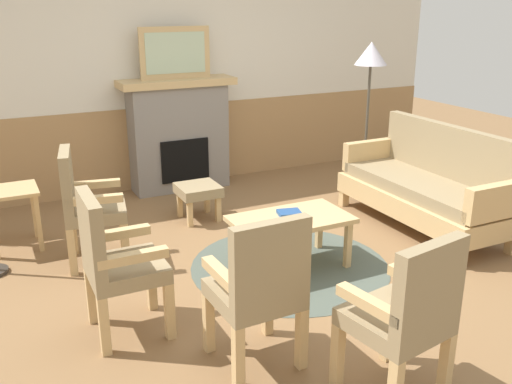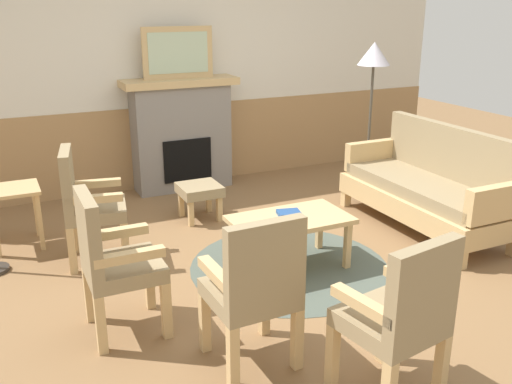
{
  "view_description": "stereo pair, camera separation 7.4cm",
  "coord_description": "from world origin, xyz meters",
  "px_view_note": "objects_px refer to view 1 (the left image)",
  "views": [
    {
      "loc": [
        -2.05,
        -3.79,
        2.11
      ],
      "look_at": [
        0.0,
        0.35,
        0.55
      ],
      "focal_mm": 39.99,
      "sensor_mm": 36.0,
      "label": 1
    },
    {
      "loc": [
        -1.99,
        -3.82,
        2.11
      ],
      "look_at": [
        0.0,
        0.35,
        0.55
      ],
      "focal_mm": 39.99,
      "sensor_mm": 36.0,
      "label": 2
    }
  ],
  "objects_px": {
    "floor_lamp_by_couch": "(371,63)",
    "framed_picture": "(175,53)",
    "fireplace": "(179,134)",
    "book_on_table": "(289,213)",
    "couch": "(426,188)",
    "side_table": "(12,202)",
    "armchair_near_fireplace": "(114,259)",
    "armchair_by_window_left": "(86,202)",
    "footstool": "(198,192)",
    "armchair_front_left": "(406,312)",
    "armchair_front_center": "(260,285)",
    "coffee_table": "(291,223)"
  },
  "relations": [
    {
      "from": "fireplace",
      "to": "armchair_by_window_left",
      "type": "relative_size",
      "value": 1.33
    },
    {
      "from": "coffee_table",
      "to": "fireplace",
      "type": "bearing_deg",
      "value": 92.73
    },
    {
      "from": "armchair_front_center",
      "to": "coffee_table",
      "type": "bearing_deg",
      "value": 52.7
    },
    {
      "from": "framed_picture",
      "to": "armchair_front_left",
      "type": "height_order",
      "value": "framed_picture"
    },
    {
      "from": "book_on_table",
      "to": "armchair_near_fireplace",
      "type": "xyz_separation_m",
      "value": [
        -1.52,
        -0.42,
        0.08
      ]
    },
    {
      "from": "couch",
      "to": "book_on_table",
      "type": "xyz_separation_m",
      "value": [
        -1.6,
        -0.15,
        0.06
      ]
    },
    {
      "from": "fireplace",
      "to": "footstool",
      "type": "xyz_separation_m",
      "value": [
        -0.17,
        -1.05,
        -0.37
      ]
    },
    {
      "from": "framed_picture",
      "to": "footstool",
      "type": "bearing_deg",
      "value": -99.41
    },
    {
      "from": "fireplace",
      "to": "side_table",
      "type": "xyz_separation_m",
      "value": [
        -1.88,
        -0.98,
        -0.22
      ]
    },
    {
      "from": "coffee_table",
      "to": "armchair_front_left",
      "type": "xyz_separation_m",
      "value": [
        -0.27,
        -1.71,
        0.15
      ]
    },
    {
      "from": "fireplace",
      "to": "coffee_table",
      "type": "height_order",
      "value": "fireplace"
    },
    {
      "from": "coffee_table",
      "to": "footstool",
      "type": "distance_m",
      "value": 1.39
    },
    {
      "from": "fireplace",
      "to": "armchair_near_fireplace",
      "type": "bearing_deg",
      "value": -116.73
    },
    {
      "from": "armchair_by_window_left",
      "to": "armchair_front_center",
      "type": "xyz_separation_m",
      "value": [
        0.63,
        -1.92,
        0.0
      ]
    },
    {
      "from": "coffee_table",
      "to": "floor_lamp_by_couch",
      "type": "bearing_deg",
      "value": 38.43
    },
    {
      "from": "armchair_front_left",
      "to": "framed_picture",
      "type": "bearing_deg",
      "value": 87.85
    },
    {
      "from": "footstool",
      "to": "framed_picture",
      "type": "bearing_deg",
      "value": 80.59
    },
    {
      "from": "armchair_front_left",
      "to": "armchair_front_center",
      "type": "xyz_separation_m",
      "value": [
        -0.57,
        0.61,
        0.0
      ]
    },
    {
      "from": "armchair_front_left",
      "to": "armchair_near_fireplace",
      "type": "bearing_deg",
      "value": 132.62
    },
    {
      "from": "fireplace",
      "to": "floor_lamp_by_couch",
      "type": "distance_m",
      "value": 2.29
    },
    {
      "from": "framed_picture",
      "to": "armchair_front_center",
      "type": "bearing_deg",
      "value": -101.62
    },
    {
      "from": "fireplace",
      "to": "floor_lamp_by_couch",
      "type": "height_order",
      "value": "floor_lamp_by_couch"
    },
    {
      "from": "armchair_near_fireplace",
      "to": "side_table",
      "type": "height_order",
      "value": "armchair_near_fireplace"
    },
    {
      "from": "framed_picture",
      "to": "couch",
      "type": "distance_m",
      "value": 3.03
    },
    {
      "from": "fireplace",
      "to": "side_table",
      "type": "bearing_deg",
      "value": -152.51
    },
    {
      "from": "armchair_near_fireplace",
      "to": "armchair_by_window_left",
      "type": "distance_m",
      "value": 1.19
    },
    {
      "from": "couch",
      "to": "armchair_front_left",
      "type": "height_order",
      "value": "same"
    },
    {
      "from": "armchair_front_center",
      "to": "floor_lamp_by_couch",
      "type": "bearing_deg",
      "value": 43.76
    },
    {
      "from": "framed_picture",
      "to": "floor_lamp_by_couch",
      "type": "distance_m",
      "value": 2.15
    },
    {
      "from": "armchair_front_left",
      "to": "footstool",
      "type": "bearing_deg",
      "value": 90.36
    },
    {
      "from": "coffee_table",
      "to": "footstool",
      "type": "bearing_deg",
      "value": 101.99
    },
    {
      "from": "couch",
      "to": "armchair_front_center",
      "type": "bearing_deg",
      "value": -152.04
    },
    {
      "from": "armchair_near_fireplace",
      "to": "armchair_by_window_left",
      "type": "bearing_deg",
      "value": 87.94
    },
    {
      "from": "armchair_by_window_left",
      "to": "footstool",
      "type": "bearing_deg",
      "value": 24.24
    },
    {
      "from": "coffee_table",
      "to": "book_on_table",
      "type": "xyz_separation_m",
      "value": [
        0.02,
        0.06,
        0.07
      ]
    },
    {
      "from": "coffee_table",
      "to": "floor_lamp_by_couch",
      "type": "height_order",
      "value": "floor_lamp_by_couch"
    },
    {
      "from": "fireplace",
      "to": "framed_picture",
      "type": "bearing_deg",
      "value": 90.0
    },
    {
      "from": "framed_picture",
      "to": "armchair_front_center",
      "type": "distance_m",
      "value": 3.71
    },
    {
      "from": "couch",
      "to": "side_table",
      "type": "height_order",
      "value": "couch"
    },
    {
      "from": "floor_lamp_by_couch",
      "to": "armchair_front_center",
      "type": "bearing_deg",
      "value": -136.24
    },
    {
      "from": "book_on_table",
      "to": "armchair_front_left",
      "type": "xyz_separation_m",
      "value": [
        -0.29,
        -1.76,
        0.08
      ]
    },
    {
      "from": "fireplace",
      "to": "book_on_table",
      "type": "bearing_deg",
      "value": -86.78
    },
    {
      "from": "book_on_table",
      "to": "armchair_front_center",
      "type": "relative_size",
      "value": 0.19
    },
    {
      "from": "fireplace",
      "to": "footstool",
      "type": "bearing_deg",
      "value": -99.41
    },
    {
      "from": "couch",
      "to": "armchair_near_fireplace",
      "type": "bearing_deg",
      "value": -169.73
    },
    {
      "from": "couch",
      "to": "armchair_by_window_left",
      "type": "xyz_separation_m",
      "value": [
        -3.08,
        0.62,
        0.14
      ]
    },
    {
      "from": "fireplace",
      "to": "armchair_front_left",
      "type": "bearing_deg",
      "value": -92.15
    },
    {
      "from": "floor_lamp_by_couch",
      "to": "framed_picture",
      "type": "bearing_deg",
      "value": 153.21
    },
    {
      "from": "armchair_by_window_left",
      "to": "floor_lamp_by_couch",
      "type": "xyz_separation_m",
      "value": [
        3.27,
        0.61,
        0.91
      ]
    },
    {
      "from": "armchair_front_center",
      "to": "floor_lamp_by_couch",
      "type": "distance_m",
      "value": 3.77
    }
  ]
}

